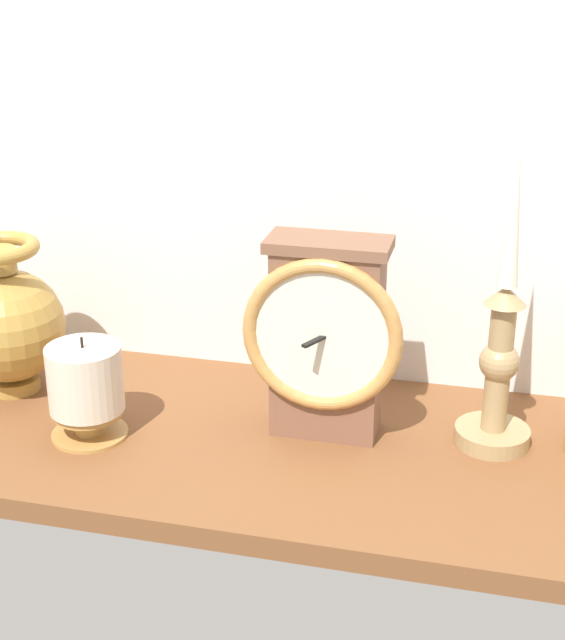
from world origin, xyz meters
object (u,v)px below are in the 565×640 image
Objects in this scene: mantel_clock at (326,337)px; pillar_candle_front at (86,388)px; brass_vase_bulbous at (7,322)px; candlestick_tall_left at (500,355)px.

pillar_candle_front is at bearing -165.21° from mantel_clock.
brass_vase_bulbous reaches higher than pillar_candle_front.
mantel_clock is 1.18× the size of brass_vase_bulbous.
brass_vase_bulbous is 1.60× the size of pillar_candle_front.
mantel_clock is 18.23cm from candlestick_tall_left.
candlestick_tall_left is 56.57cm from brass_vase_bulbous.
mantel_clock is 26.38cm from pillar_candle_front.
brass_vase_bulbous is 16.21cm from pillar_candle_front.
mantel_clock is at bearing -172.72° from candlestick_tall_left.
pillar_candle_front is (13.60, -8.29, -3.01)cm from brass_vase_bulbous.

